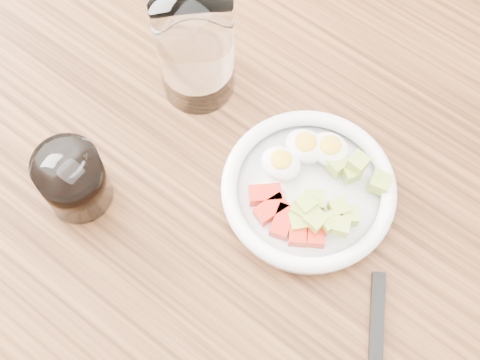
% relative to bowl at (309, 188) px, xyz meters
% --- Properties ---
extents(ground, '(4.00, 4.00, 0.00)m').
position_rel_bowl_xyz_m(ground, '(-0.05, -0.05, -0.79)').
color(ground, brown).
rests_on(ground, ground).
extents(dining_table, '(1.50, 0.90, 0.77)m').
position_rel_bowl_xyz_m(dining_table, '(-0.05, -0.05, -0.12)').
color(dining_table, brown).
rests_on(dining_table, ground).
extents(bowl, '(0.20, 0.20, 0.05)m').
position_rel_bowl_xyz_m(bowl, '(0.00, 0.00, 0.00)').
color(bowl, white).
rests_on(bowl, dining_table).
extents(fork, '(0.12, 0.19, 0.01)m').
position_rel_bowl_xyz_m(fork, '(0.16, -0.10, -0.01)').
color(fork, black).
rests_on(fork, dining_table).
extents(water_glass, '(0.09, 0.09, 0.16)m').
position_rel_bowl_xyz_m(water_glass, '(-0.19, 0.04, 0.06)').
color(water_glass, white).
rests_on(water_glass, dining_table).
extents(coffee_glass, '(0.07, 0.07, 0.08)m').
position_rel_bowl_xyz_m(coffee_glass, '(-0.20, -0.16, 0.02)').
color(coffee_glass, white).
rests_on(coffee_glass, dining_table).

